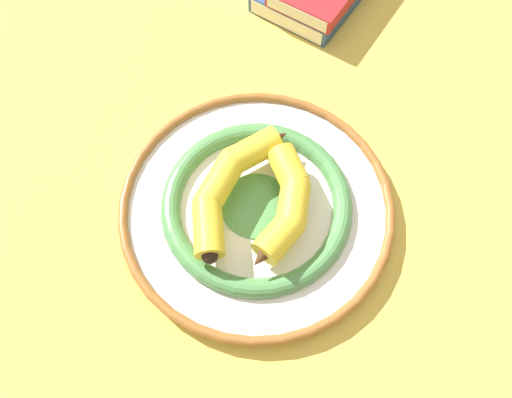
% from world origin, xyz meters
% --- Properties ---
extents(ground_plane, '(2.80, 2.80, 0.00)m').
position_xyz_m(ground_plane, '(0.00, 0.00, 0.00)').
color(ground_plane, gold).
extents(decorative_bowl, '(0.36, 0.36, 0.03)m').
position_xyz_m(decorative_bowl, '(0.03, -0.00, 0.01)').
color(decorative_bowl, white).
rests_on(decorative_bowl, ground_plane).
extents(banana_a, '(0.21, 0.08, 0.04)m').
position_xyz_m(banana_a, '(0.03, -0.04, 0.05)').
color(banana_a, yellow).
rests_on(banana_a, decorative_bowl).
extents(banana_b, '(0.17, 0.08, 0.04)m').
position_xyz_m(banana_b, '(0.03, 0.04, 0.05)').
color(banana_b, yellow).
rests_on(banana_b, decorative_bowl).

